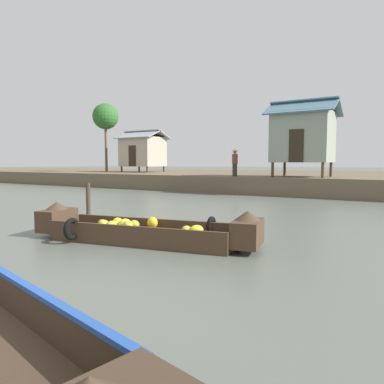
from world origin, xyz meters
name	(u,v)px	position (x,y,z in m)	size (l,w,h in m)	color
ground_plane	(253,219)	(0.00, 10.00, 0.00)	(300.00, 300.00, 0.00)	#596056
riverbank_strip	(343,180)	(0.00, 28.18, 0.52)	(160.00, 20.00, 1.04)	brown
banana_boat	(141,230)	(-0.96, 5.50, 0.29)	(5.57, 2.40, 0.86)	#473323
stilt_house_left	(143,151)	(-16.19, 24.13, 2.91)	(4.00, 3.30, 3.71)	#4C3826
stilt_house_mid_left	(303,136)	(-1.05, 20.18, 3.39)	(3.87, 3.18, 4.43)	#4C3826
palm_tree_near	(105,117)	(-20.17, 23.62, 6.13)	(2.40, 2.40, 6.35)	brown
vendor_person	(235,161)	(-4.73, 18.84, 1.97)	(0.44, 0.44, 1.66)	#332D28
mooring_post	(88,201)	(-4.58, 7.19, 0.60)	(0.14, 0.14, 1.20)	#423323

